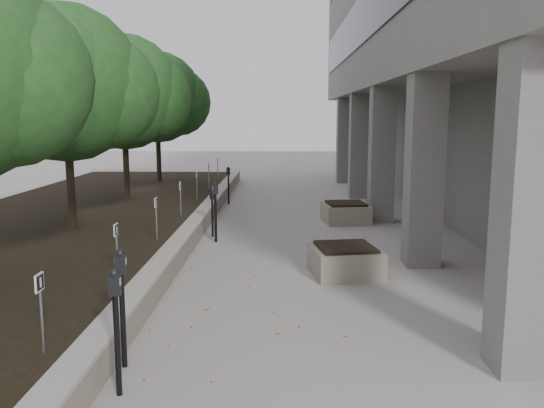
{
  "coord_description": "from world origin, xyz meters",
  "views": [
    {
      "loc": [
        0.43,
        -5.63,
        3.14
      ],
      "look_at": [
        0.22,
        6.44,
        1.23
      ],
      "focal_mm": 36.86,
      "sensor_mm": 36.0,
      "label": 1
    }
  ],
  "objects_px": {
    "parking_meter_5": "(228,186)",
    "planter_back": "(346,212)",
    "crabapple_tree_3": "(67,117)",
    "parking_meter_3": "(212,213)",
    "crabapple_tree_5": "(157,117)",
    "planter_front": "(345,260)",
    "parking_meter_2": "(117,333)",
    "crabapple_tree_4": "(124,117)",
    "parking_meter_4": "(215,212)",
    "parking_meter_1": "(122,308)"
  },
  "relations": [
    {
      "from": "crabapple_tree_3",
      "to": "planter_back",
      "type": "relative_size",
      "value": 4.2
    },
    {
      "from": "crabapple_tree_4",
      "to": "crabapple_tree_5",
      "type": "height_order",
      "value": "same"
    },
    {
      "from": "crabapple_tree_3",
      "to": "parking_meter_1",
      "type": "distance_m",
      "value": 8.08
    },
    {
      "from": "crabapple_tree_5",
      "to": "planter_back",
      "type": "xyz_separation_m",
      "value": [
        7.15,
        -7.21,
        -2.82
      ]
    },
    {
      "from": "crabapple_tree_4",
      "to": "parking_meter_4",
      "type": "distance_m",
      "value": 6.52
    },
    {
      "from": "planter_back",
      "to": "planter_front",
      "type": "bearing_deg",
      "value": -96.57
    },
    {
      "from": "crabapple_tree_5",
      "to": "planter_front",
      "type": "bearing_deg",
      "value": -63.07
    },
    {
      "from": "parking_meter_3",
      "to": "parking_meter_5",
      "type": "distance_m",
      "value": 5.46
    },
    {
      "from": "parking_meter_1",
      "to": "crabapple_tree_5",
      "type": "bearing_deg",
      "value": 93.84
    },
    {
      "from": "parking_meter_5",
      "to": "crabapple_tree_3",
      "type": "bearing_deg",
      "value": -101.72
    },
    {
      "from": "parking_meter_1",
      "to": "parking_meter_4",
      "type": "relative_size",
      "value": 1.0
    },
    {
      "from": "crabapple_tree_5",
      "to": "planter_front",
      "type": "height_order",
      "value": "crabapple_tree_5"
    },
    {
      "from": "parking_meter_5",
      "to": "crabapple_tree_4",
      "type": "bearing_deg",
      "value": -144.08
    },
    {
      "from": "crabapple_tree_4",
      "to": "parking_meter_2",
      "type": "xyz_separation_m",
      "value": [
        3.39,
        -12.73,
        -2.38
      ]
    },
    {
      "from": "parking_meter_1",
      "to": "planter_back",
      "type": "xyz_separation_m",
      "value": [
        3.9,
        9.8,
        -0.47
      ]
    },
    {
      "from": "crabapple_tree_3",
      "to": "parking_meter_5",
      "type": "bearing_deg",
      "value": 61.64
    },
    {
      "from": "parking_meter_3",
      "to": "parking_meter_5",
      "type": "xyz_separation_m",
      "value": [
        -0.09,
        5.46,
        0.04
      ]
    },
    {
      "from": "planter_front",
      "to": "planter_back",
      "type": "distance_m",
      "value": 5.64
    },
    {
      "from": "crabapple_tree_5",
      "to": "parking_meter_2",
      "type": "distance_m",
      "value": 18.21
    },
    {
      "from": "crabapple_tree_3",
      "to": "crabapple_tree_5",
      "type": "xyz_separation_m",
      "value": [
        0.0,
        10.0,
        0.0
      ]
    },
    {
      "from": "parking_meter_4",
      "to": "planter_back",
      "type": "bearing_deg",
      "value": 16.35
    },
    {
      "from": "crabapple_tree_3",
      "to": "parking_meter_1",
      "type": "height_order",
      "value": "crabapple_tree_3"
    },
    {
      "from": "planter_front",
      "to": "parking_meter_1",
      "type": "bearing_deg",
      "value": -127.75
    },
    {
      "from": "crabapple_tree_3",
      "to": "crabapple_tree_5",
      "type": "relative_size",
      "value": 1.0
    },
    {
      "from": "planter_back",
      "to": "parking_meter_3",
      "type": "bearing_deg",
      "value": -150.76
    },
    {
      "from": "crabapple_tree_5",
      "to": "parking_meter_1",
      "type": "relative_size",
      "value": 3.54
    },
    {
      "from": "crabapple_tree_3",
      "to": "parking_meter_5",
      "type": "relative_size",
      "value": 4.02
    },
    {
      "from": "crabapple_tree_3",
      "to": "parking_meter_3",
      "type": "bearing_deg",
      "value": 11.66
    },
    {
      "from": "parking_meter_5",
      "to": "parking_meter_2",
      "type": "bearing_deg",
      "value": -73.09
    },
    {
      "from": "parking_meter_2",
      "to": "planter_front",
      "type": "bearing_deg",
      "value": 55.07
    },
    {
      "from": "parking_meter_5",
      "to": "planter_front",
      "type": "xyz_separation_m",
      "value": [
        3.18,
        -8.97,
        -0.38
      ]
    },
    {
      "from": "parking_meter_1",
      "to": "parking_meter_4",
      "type": "xyz_separation_m",
      "value": [
        0.33,
        7.1,
        0.0
      ]
    },
    {
      "from": "parking_meter_3",
      "to": "planter_front",
      "type": "relative_size",
      "value": 0.98
    },
    {
      "from": "crabapple_tree_3",
      "to": "parking_meter_3",
      "type": "distance_m",
      "value": 4.29
    },
    {
      "from": "crabapple_tree_5",
      "to": "parking_meter_5",
      "type": "xyz_separation_m",
      "value": [
        3.33,
        -3.84,
        -2.44
      ]
    },
    {
      "from": "crabapple_tree_4",
      "to": "planter_back",
      "type": "height_order",
      "value": "crabapple_tree_4"
    },
    {
      "from": "parking_meter_3",
      "to": "parking_meter_4",
      "type": "height_order",
      "value": "parking_meter_4"
    },
    {
      "from": "parking_meter_5",
      "to": "planter_back",
      "type": "distance_m",
      "value": 5.11
    },
    {
      "from": "crabapple_tree_3",
      "to": "planter_back",
      "type": "height_order",
      "value": "crabapple_tree_3"
    },
    {
      "from": "crabapple_tree_3",
      "to": "parking_meter_2",
      "type": "distance_m",
      "value": 8.77
    },
    {
      "from": "parking_meter_1",
      "to": "planter_front",
      "type": "height_order",
      "value": "parking_meter_1"
    },
    {
      "from": "crabapple_tree_5",
      "to": "parking_meter_2",
      "type": "xyz_separation_m",
      "value": [
        3.39,
        -17.73,
        -2.38
      ]
    },
    {
      "from": "crabapple_tree_5",
      "to": "crabapple_tree_4",
      "type": "bearing_deg",
      "value": -90.0
    },
    {
      "from": "crabapple_tree_5",
      "to": "parking_meter_2",
      "type": "bearing_deg",
      "value": -79.17
    },
    {
      "from": "crabapple_tree_4",
      "to": "planter_front",
      "type": "bearing_deg",
      "value": -50.19
    },
    {
      "from": "parking_meter_3",
      "to": "planter_front",
      "type": "xyz_separation_m",
      "value": [
        3.08,
        -3.51,
        -0.33
      ]
    },
    {
      "from": "parking_meter_2",
      "to": "parking_meter_5",
      "type": "height_order",
      "value": "parking_meter_2"
    },
    {
      "from": "parking_meter_3",
      "to": "parking_meter_5",
      "type": "height_order",
      "value": "parking_meter_5"
    },
    {
      "from": "crabapple_tree_5",
      "to": "planter_front",
      "type": "distance_m",
      "value": 14.64
    },
    {
      "from": "crabapple_tree_3",
      "to": "parking_meter_3",
      "type": "xyz_separation_m",
      "value": [
        3.42,
        0.71,
        -2.49
      ]
    }
  ]
}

